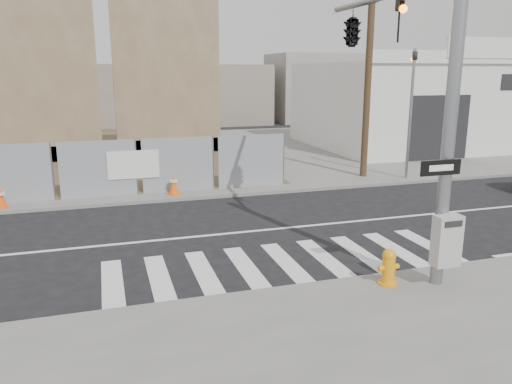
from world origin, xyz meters
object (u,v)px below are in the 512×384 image
object	(u,v)px
signal_pole	(379,57)
auto_shop	(415,104)
fire_hydrant	(389,267)
traffic_cone_d	(174,184)
traffic_cone_c	(1,197)

from	to	relation	value
signal_pole	auto_shop	bearing A→B (deg)	52.54
signal_pole	fire_hydrant	size ratio (longest dim) A/B	9.11
traffic_cone_d	traffic_cone_c	bearing A→B (deg)	-177.91
auto_shop	fire_hydrant	bearing A→B (deg)	-125.51
fire_hydrant	traffic_cone_c	bearing A→B (deg)	129.94
traffic_cone_c	fire_hydrant	bearing A→B (deg)	-45.71
signal_pole	fire_hydrant	world-z (taller)	signal_pole
fire_hydrant	traffic_cone_c	size ratio (longest dim) A/B	1.07
auto_shop	traffic_cone_c	size ratio (longest dim) A/B	16.65
signal_pole	auto_shop	size ratio (longest dim) A/B	0.58
traffic_cone_c	traffic_cone_d	world-z (taller)	traffic_cone_d
fire_hydrant	auto_shop	bearing A→B (deg)	50.14
fire_hydrant	traffic_cone_c	distance (m)	12.57
fire_hydrant	traffic_cone_d	size ratio (longest dim) A/B	1.02
signal_pole	auto_shop	world-z (taller)	signal_pole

